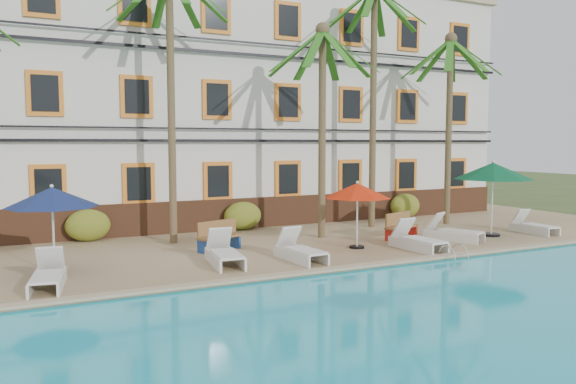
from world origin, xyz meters
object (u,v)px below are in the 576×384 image
bench_right (400,226)px  pool_ladder (453,257)px  umbrella_green (493,172)px  lounger_c (300,250)px  palm_c (322,101)px  lounger_d (417,240)px  palm_e (449,103)px  palm_b (171,68)px  umbrella_blue (52,198)px  umbrella_red (357,191)px  lounger_a (48,275)px  lounger_e (452,232)px  bench_left (218,235)px  palm_d (373,75)px  lounger_f (533,226)px  lounger_b (224,253)px

bench_right → pool_ladder: bearing=-98.9°
umbrella_green → lounger_c: umbrella_green is taller
palm_c → lounger_d: (1.56, -3.33, -4.52)m
palm_e → palm_b: bearing=176.8°
umbrella_blue → pool_ladder: umbrella_blue is taller
umbrella_red → umbrella_green: 5.68m
palm_b → umbrella_red: (5.02, -3.53, -3.98)m
lounger_a → bench_right: 11.61m
umbrella_green → lounger_e: umbrella_green is taller
umbrella_red → umbrella_green: size_ratio=0.79×
bench_left → palm_e: bearing=6.8°
palm_b → umbrella_red: bearing=-35.1°
bench_left → pool_ladder: 7.20m
palm_b → umbrella_blue: (-3.92, -3.05, -3.85)m
lounger_c → bench_left: bearing=122.4°
palm_d → bench_right: (-0.79, -2.82, -5.57)m
palm_d → lounger_f: size_ratio=5.29×
palm_d → lounger_c: bearing=-141.4°
lounger_b → lounger_e: bearing=1.2°
lounger_a → palm_b: bearing=47.2°
palm_c → lounger_f: (7.55, -2.70, -4.55)m
umbrella_blue → lounger_c: umbrella_blue is taller
umbrella_blue → lounger_b: bearing=-11.9°
palm_b → bench_right: (7.31, -2.75, -5.35)m
palm_c → lounger_f: palm_c is taller
lounger_c → umbrella_red: bearing=19.0°
palm_d → lounger_f: 8.33m
bench_left → lounger_d: bearing=-25.3°
bench_right → pool_ladder: bench_right is taller
lounger_d → pool_ladder: size_ratio=2.76×
lounger_e → lounger_b: bearing=-178.8°
umbrella_blue → lounger_d: bearing=-8.3°
umbrella_red → lounger_b: 4.91m
umbrella_green → lounger_d: bearing=-168.3°
umbrella_red → bench_right: bearing=18.9°
umbrella_blue → bench_right: (11.24, 0.30, -1.50)m
umbrella_green → pool_ladder: (-3.87, -2.26, -2.34)m
umbrella_red → bench_left: 4.64m
lounger_d → bench_left: bearing=154.7°
lounger_c → pool_ladder: 4.60m
umbrella_red → lounger_d: bearing=-33.7°
lounger_a → lounger_d: lounger_d is taller
palm_d → bench_left: palm_d is taller
palm_b → pool_ladder: size_ratio=12.43×
palm_b → palm_d: size_ratio=0.96×
palm_d → umbrella_green: 5.90m
palm_c → palm_e: 6.38m
lounger_a → pool_ladder: 11.07m
lounger_a → bench_left: (5.07, 2.60, 0.18)m
palm_d → lounger_c: palm_d is taller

